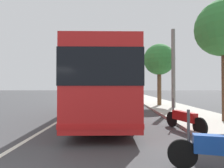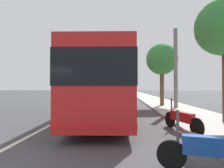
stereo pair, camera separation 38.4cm
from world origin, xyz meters
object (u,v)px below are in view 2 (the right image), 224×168
object	(u,v)px
motorcycle_mid_row	(216,150)
roadside_tree_far_block	(162,60)
motorcycle_angled	(182,119)
car_ahead_same_lane	(116,92)
coach_bus	(105,84)
car_far_distant	(103,91)
car_oncoming	(86,94)
utility_pole	(176,69)

from	to	relation	value
motorcycle_mid_row	roadside_tree_far_block	distance (m)	13.90
roadside_tree_far_block	motorcycle_angled	bearing A→B (deg)	172.66
motorcycle_mid_row	roadside_tree_far_block	world-z (taller)	roadside_tree_far_block
motorcycle_mid_row	car_ahead_same_lane	distance (m)	41.75
coach_bus	car_far_distant	distance (m)	41.44
coach_bus	car_ahead_same_lane	distance (m)	34.26
motorcycle_mid_row	car_ahead_same_lane	world-z (taller)	car_ahead_same_lane
motorcycle_angled	roadside_tree_far_block	xyz separation A→B (m)	(9.59, -1.23, 3.73)
car_ahead_same_lane	car_oncoming	bearing A→B (deg)	162.10
car_oncoming	car_far_distant	xyz separation A→B (m)	(22.03, -0.70, -0.06)
car_oncoming	roadside_tree_far_block	bearing A→B (deg)	35.86
roadside_tree_far_block	coach_bus	bearing A→B (deg)	142.10
motorcycle_mid_row	roadside_tree_far_block	bearing A→B (deg)	-83.56
coach_bus	car_oncoming	world-z (taller)	coach_bus
car_oncoming	utility_pole	size ratio (longest dim) A/B	0.61
motorcycle_mid_row	car_ahead_same_lane	xyz separation A→B (m)	(41.61, 3.38, 0.19)
motorcycle_angled	car_ahead_same_lane	world-z (taller)	car_ahead_same_lane
motorcycle_angled	utility_pole	xyz separation A→B (m)	(7.69, -1.93, 2.73)
coach_bus	car_oncoming	xyz separation A→B (m)	(19.18, 4.90, -1.18)
roadside_tree_far_block	car_far_distant	bearing A→B (deg)	13.98
roadside_tree_far_block	car_ahead_same_lane	bearing A→B (deg)	10.18
car_ahead_same_lane	roadside_tree_far_block	distance (m)	29.01
car_far_distant	roadside_tree_far_block	size ratio (longest dim) A/B	0.80
coach_bus	roadside_tree_far_block	bearing A→B (deg)	-39.99
coach_bus	utility_pole	distance (m)	6.76
motorcycle_mid_row	motorcycle_angled	world-z (taller)	motorcycle_angled
motorcycle_mid_row	utility_pole	world-z (taller)	utility_pole
car_oncoming	car_far_distant	size ratio (longest dim) A/B	0.87
utility_pole	car_far_distant	bearing A→B (deg)	14.30
car_ahead_same_lane	car_oncoming	distance (m)	15.69
motorcycle_angled	car_ahead_same_lane	size ratio (longest dim) A/B	0.54
utility_pole	car_ahead_same_lane	bearing A→B (deg)	10.82
motorcycle_angled	car_far_distant	xyz separation A→B (m)	(44.90, 7.55, 0.19)
coach_bus	roadside_tree_far_block	xyz separation A→B (m)	(5.90, -4.60, 2.30)
motorcycle_angled	car_oncoming	distance (m)	24.32
coach_bus	motorcycle_mid_row	size ratio (longest dim) A/B	5.21
car_oncoming	coach_bus	bearing A→B (deg)	14.62
motorcycle_angled	car_oncoming	world-z (taller)	car_oncoming
car_far_distant	car_oncoming	bearing A→B (deg)	-6.20
coach_bus	car_ahead_same_lane	size ratio (longest dim) A/B	2.90
motorcycle_angled	car_ahead_same_lane	distance (m)	38.12
motorcycle_mid_row	car_oncoming	xyz separation A→B (m)	(26.55, 7.78, 0.26)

